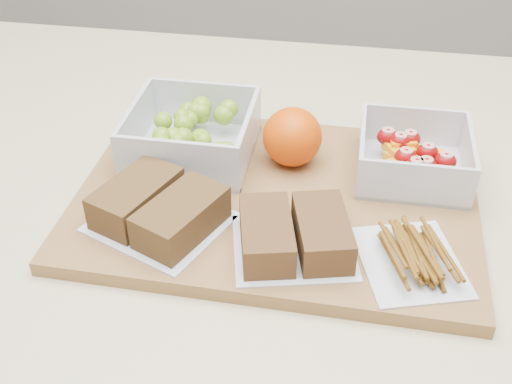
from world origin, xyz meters
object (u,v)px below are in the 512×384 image
at_px(orange, 292,137).
at_px(sandwich_bag_left, 159,208).
at_px(cutting_board, 276,199).
at_px(sandwich_bag_center, 294,235).
at_px(grape_container, 194,134).
at_px(pretzel_bag, 412,253).
at_px(fruit_container, 413,158).

height_order(orange, sandwich_bag_left, orange).
relative_size(cutting_board, sandwich_bag_center, 3.13).
relative_size(grape_container, orange, 2.07).
relative_size(grape_container, pretzel_bag, 1.06).
xyz_separation_m(grape_container, orange, (0.11, 0.00, 0.01)).
height_order(cutting_board, orange, orange).
height_order(cutting_board, fruit_container, fruit_container).
bearing_deg(sandwich_bag_center, grape_container, 132.46).
bearing_deg(sandwich_bag_center, cutting_board, 108.78).
bearing_deg(sandwich_bag_left, fruit_container, 27.61).
bearing_deg(grape_container, orange, 0.11).
bearing_deg(orange, cutting_board, -97.38).
height_order(cutting_board, pretzel_bag, pretzel_bag).
relative_size(cutting_board, grape_container, 3.06).
relative_size(fruit_container, sandwich_bag_left, 0.77).
distance_m(orange, pretzel_bag, 0.20).
distance_m(orange, sandwich_bag_center, 0.15).
bearing_deg(grape_container, pretzel_bag, -31.28).
height_order(sandwich_bag_left, sandwich_bag_center, sandwich_bag_left).
distance_m(fruit_container, pretzel_bag, 0.15).
relative_size(cutting_board, fruit_container, 3.52).
distance_m(grape_container, fruit_container, 0.25).
bearing_deg(fruit_container, sandwich_bag_left, -152.39).
xyz_separation_m(grape_container, sandwich_bag_center, (0.13, -0.15, -0.01)).
relative_size(sandwich_bag_left, pretzel_bag, 1.20).
height_order(grape_container, fruit_container, grape_container).
distance_m(grape_container, pretzel_bag, 0.28).
relative_size(fruit_container, sandwich_bag_center, 0.89).
relative_size(orange, pretzel_bag, 0.51).
height_order(cutting_board, sandwich_bag_left, sandwich_bag_left).
bearing_deg(fruit_container, cutting_board, -156.36).
bearing_deg(pretzel_bag, sandwich_bag_left, 176.06).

